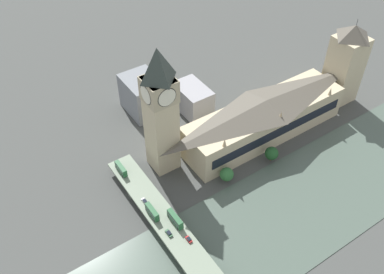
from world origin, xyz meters
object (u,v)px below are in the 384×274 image
clock_tower (160,109)px  victoria_tower (345,64)px  double_decker_bus_lead (152,212)px  car_southbound_mid (169,233)px  car_northbound_lead (145,201)px  car_southbound_lead (189,239)px  double_decker_bus_mid (175,219)px  double_decker_bus_rear (121,168)px  parliament_hall (264,118)px  road_bridge (196,262)px

clock_tower → victoria_tower: size_ratio=1.32×
double_decker_bus_lead → car_southbound_mid: 13.92m
car_northbound_lead → car_southbound_lead: (-30.61, -6.03, -0.03)m
double_decker_bus_mid → car_northbound_lead: double_decker_bus_mid is taller
clock_tower → victoria_tower: 128.19m
double_decker_bus_mid → double_decker_bus_rear: bearing=8.4°
double_decker_bus_mid → victoria_tower: bearing=-78.5°
parliament_hall → double_decker_bus_mid: 85.85m
double_decker_bus_rear → road_bridge: bearing=-177.4°
parliament_hall → road_bridge: bearing=121.7°
road_bridge → double_decker_bus_lead: double_decker_bus_lead is taller
parliament_hall → car_northbound_lead: 87.59m
road_bridge → car_northbound_lead: car_northbound_lead is taller
double_decker_bus_lead → car_southbound_mid: size_ratio=2.25×
clock_tower → car_southbound_lead: (-53.06, 18.28, -33.38)m
parliament_hall → clock_tower: (11.81, 62.44, 27.43)m
car_northbound_lead → car_southbound_lead: 31.20m
double_decker_bus_mid → car_southbound_mid: bearing=123.4°
clock_tower → road_bridge: clock_tower is taller
victoria_tower → road_bridge: 158.83m
clock_tower → car_northbound_lead: clock_tower is taller
road_bridge → double_decker_bus_mid: bearing=-8.8°
parliament_hall → double_decker_bus_lead: bearing=102.6°
parliament_hall → car_northbound_lead: (-10.64, 86.74, -5.93)m
double_decker_bus_lead → double_decker_bus_mid: double_decker_bus_mid is taller
road_bridge → car_northbound_lead: bearing=3.7°
double_decker_bus_rear → car_southbound_mid: size_ratio=2.28×
road_bridge → victoria_tower: bearing=-70.7°
victoria_tower → car_southbound_lead: victoria_tower is taller
victoria_tower → car_southbound_mid: 155.94m
parliament_hall → car_southbound_lead: (-41.25, 80.72, -5.96)m
car_southbound_lead → car_northbound_lead: bearing=11.1°
parliament_hall → road_bridge: 99.11m
clock_tower → victoria_tower: (-11.75, -126.90, -13.78)m
victoria_tower → double_decker_bus_mid: (-29.39, 145.06, -17.55)m
road_bridge → parliament_hall: bearing=-58.3°
parliament_hall → car_southbound_mid: size_ratio=23.08×
victoria_tower → car_northbound_lead: 152.84m
road_bridge → car_northbound_lead: 41.36m
road_bridge → car_southbound_lead: (10.62, -3.38, 1.86)m
victoria_tower → car_northbound_lead: size_ratio=12.41×
road_bridge → double_decker_bus_rear: 66.38m
double_decker_bus_rear → car_southbound_lead: size_ratio=2.62×
road_bridge → car_southbound_mid: bearing=7.7°
double_decker_bus_lead → car_southbound_lead: bearing=-162.5°
victoria_tower → road_bridge: size_ratio=0.38×
parliament_hall → double_decker_bus_rear: 88.34m
road_bridge → double_decker_bus_mid: 23.14m
car_southbound_mid → double_decker_bus_lead: bearing=3.9°
victoria_tower → car_southbound_mid: victoria_tower is taller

